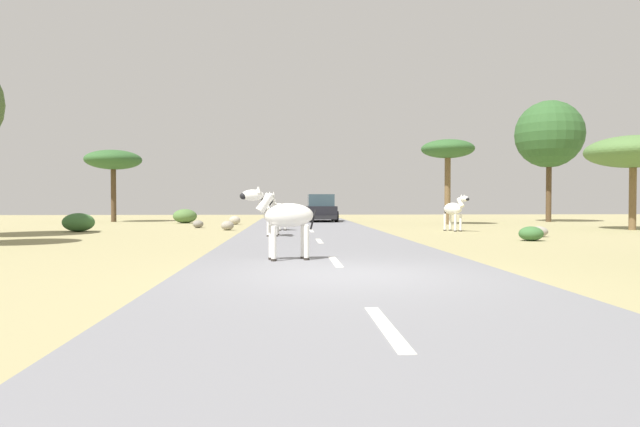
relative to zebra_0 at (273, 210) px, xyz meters
The scene contains 19 objects.
ground_plane 10.86m from the zebra_0, 81.07° to the right, with size 90.00×90.00×0.00m, color #998E60.
road 10.84m from the zebra_0, 81.64° to the right, with size 6.00×64.00×0.05m, color slate.
lane_markings 11.82m from the zebra_0, 82.35° to the right, with size 0.16×56.00×0.01m.
zebra_0 is the anchor object (origin of this frame).
zebra_1 8.31m from the zebra_0, 86.61° to the right, with size 1.68×0.68×1.60m.
zebra_2 8.73m from the zebra_0, 24.54° to the left, with size 0.88×1.67×1.64m.
zebra_3 4.05m from the zebra_0, 89.03° to the left, with size 1.11×1.47×1.55m.
car_0 15.15m from the zebra_0, 79.88° to the left, with size 2.02×4.34×1.74m.
tree_0 23.05m from the zebra_0, 39.19° to the left, with size 4.34×4.34×7.87m.
tree_3 17.27m from the zebra_0, 14.23° to the left, with size 4.23×4.23×4.38m.
tree_4 14.91m from the zebra_0, 47.83° to the left, with size 3.05×3.05×4.90m.
tree_5 19.43m from the zebra_0, 124.21° to the left, with size 3.60×3.60×4.67m.
bush_0 9.07m from the zebra_0, 14.91° to the right, with size 0.82×0.73×0.49m, color #386633.
bush_1 14.64m from the zebra_0, 113.17° to the left, with size 1.44×1.30×0.87m, color #4C7038.
bush_2 9.67m from the zebra_0, 153.67° to the left, with size 1.36×1.23×0.82m, color #386633.
rock_0 11.51m from the zebra_0, 102.61° to the left, with size 0.64×0.49×0.50m, color #A89E8C.
rock_1 5.56m from the zebra_0, 113.95° to the left, with size 0.58×0.54×0.44m, color gray.
rock_3 8.42m from the zebra_0, 118.22° to the left, with size 0.53×0.53×0.38m, color gray.
rock_4 9.97m from the zebra_0, ahead, with size 0.71×0.54×0.40m, color gray.
Camera 1 is at (-1.10, -9.43, 1.33)m, focal length 30.45 mm.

